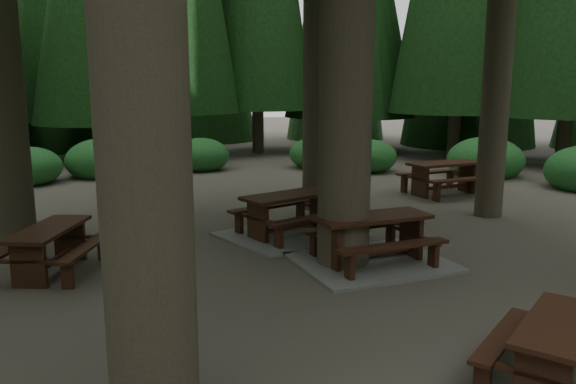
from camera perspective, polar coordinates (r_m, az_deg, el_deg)
name	(u,v)px	position (r m, az deg, el deg)	size (l,w,h in m)	color
ground	(303,274)	(8.81, 1.57, -8.35)	(80.00, 80.00, 0.00)	#514B42
picnic_table_a	(372,247)	(9.32, 8.53, -5.56)	(2.44, 2.02, 0.82)	gray
picnic_table_b	(50,243)	(9.48, -23.02, -4.76)	(1.97, 2.12, 0.73)	black
picnic_table_c	(290,221)	(10.89, 0.25, -2.98)	(2.89, 2.58, 0.83)	gray
picnic_table_d	(444,173)	(15.53, 15.61, 1.86)	(2.06, 1.69, 0.87)	black
picnic_table_e	(558,344)	(6.17, 25.71, -13.71)	(1.96, 1.85, 0.67)	black
shrub_ring	(323,233)	(9.63, 3.53, -4.19)	(23.86, 24.64, 1.49)	#21612B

